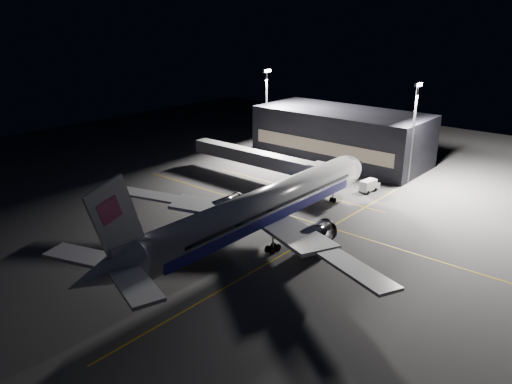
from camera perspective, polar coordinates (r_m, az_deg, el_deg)
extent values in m
plane|color=#4C4C4F|center=(79.10, 0.83, -5.20)|extent=(200.00, 200.00, 0.00)
cube|color=gold|center=(86.40, 5.06, -3.04)|extent=(0.25, 80.00, 0.01)
cube|color=gold|center=(75.80, 4.36, -6.42)|extent=(70.00, 0.25, 0.01)
cube|color=gold|center=(100.94, 4.40, 0.40)|extent=(0.25, 40.00, 0.01)
cylinder|color=silver|center=(77.01, 0.85, -1.62)|extent=(48.00, 5.60, 5.60)
ellipsoid|color=silver|center=(95.74, 10.03, 2.40)|extent=(8.96, 5.60, 5.60)
cube|color=black|center=(97.38, 10.76, 3.27)|extent=(2.20, 3.40, 0.90)
cone|color=silver|center=(59.72, -17.03, -8.92)|extent=(9.00, 5.49, 5.49)
cube|color=navy|center=(78.31, -1.19, -1.96)|extent=(42.24, 0.25, 1.50)
cube|color=navy|center=(75.01, 2.00, -2.98)|extent=(42.24, 0.25, 1.50)
cube|color=silver|center=(80.89, -4.66, -1.83)|extent=(11.36, 15.23, 1.53)
cube|color=silver|center=(71.33, 4.54, -4.89)|extent=(11.36, 15.23, 1.53)
cube|color=silver|center=(86.50, -12.92, -0.21)|extent=(8.57, 13.22, 1.31)
cube|color=silver|center=(61.26, 11.37, -8.73)|extent=(8.57, 13.22, 1.31)
cube|color=silver|center=(63.85, -19.28, -6.94)|extent=(6.20, 9.67, 0.45)
cube|color=silver|center=(55.96, -13.65, -10.28)|extent=(6.20, 9.67, 0.45)
cube|color=white|center=(58.33, -15.74, -3.06)|extent=(7.53, 0.40, 10.28)
cube|color=#EA4F8A|center=(57.42, -16.52, -2.00)|extent=(3.22, 0.55, 3.22)
cylinder|color=#B7B7BF|center=(84.42, -3.36, -1.69)|extent=(5.60, 3.40, 3.40)
cylinder|color=#B7B7BF|center=(74.09, 6.84, -4.98)|extent=(5.60, 3.40, 3.40)
cylinder|color=#9999A0|center=(94.16, 8.80, -0.43)|extent=(0.26, 0.26, 2.50)
cylinder|color=black|center=(94.44, 8.77, -0.88)|extent=(0.90, 0.70, 0.90)
cylinder|color=#9999A0|center=(79.12, -2.96, -4.22)|extent=(0.26, 0.26, 2.50)
cylinder|color=#9999A0|center=(74.01, 1.94, -5.98)|extent=(0.26, 0.26, 2.50)
cylinder|color=black|center=(79.41, -2.95, -4.69)|extent=(1.10, 1.60, 1.10)
cylinder|color=black|center=(74.32, 1.93, -6.47)|extent=(1.10, 1.60, 1.10)
cube|color=black|center=(120.73, 9.70, 6.38)|extent=(18.00, 40.00, 12.00)
cube|color=brown|center=(113.48, 7.30, 5.13)|extent=(0.15, 36.00, 3.00)
cube|color=#B2B2B7|center=(105.44, 0.04, 3.93)|extent=(3.00, 33.90, 2.80)
cube|color=#B2B2B7|center=(96.40, 7.26, 2.23)|extent=(3.60, 3.20, 3.40)
cylinder|color=#9999A0|center=(97.35, 7.18, 0.52)|extent=(0.70, 0.70, 3.10)
cylinder|color=black|center=(97.30, 7.59, -0.26)|extent=(0.70, 0.30, 0.70)
cylinder|color=black|center=(98.21, 6.71, -0.03)|extent=(0.70, 0.30, 0.70)
cylinder|color=#59595E|center=(125.13, 1.21, 9.00)|extent=(0.44, 0.44, 20.00)
cube|color=#59595E|center=(123.61, 1.24, 13.69)|extent=(2.40, 0.50, 0.80)
cube|color=white|center=(123.40, 1.37, 13.68)|extent=(2.20, 0.15, 0.60)
cylinder|color=#59595E|center=(105.89, 17.46, 6.10)|extent=(0.44, 0.44, 20.00)
cube|color=#59595E|center=(104.10, 18.05, 11.61)|extent=(2.40, 0.50, 0.80)
cube|color=white|center=(103.96, 18.23, 11.58)|extent=(2.20, 0.15, 0.60)
cube|color=white|center=(100.81, 12.70, 0.79)|extent=(3.84, 2.19, 2.02)
cube|color=white|center=(102.75, 13.37, 0.77)|extent=(1.64, 1.88, 1.10)
cube|color=black|center=(102.61, 13.39, 1.01)|extent=(1.25, 1.66, 0.46)
cylinder|color=black|center=(102.67, 12.61, 0.52)|extent=(0.75, 0.30, 0.73)
cylinder|color=black|center=(101.70, 13.51, 0.26)|extent=(0.75, 0.30, 0.73)
cylinder|color=black|center=(100.63, 11.80, 0.18)|extent=(0.75, 0.30, 0.73)
cylinder|color=black|center=(99.64, 12.70, -0.09)|extent=(0.75, 0.30, 0.73)
cube|color=black|center=(82.82, -6.59, -3.54)|extent=(2.65, 1.74, 1.18)
cube|color=black|center=(82.53, -6.61, -3.06)|extent=(1.13, 1.13, 0.64)
sphere|color=#FFF2CC|center=(81.93, -6.43, -3.80)|extent=(0.28, 0.28, 0.28)
sphere|color=#FFF2CC|center=(82.64, -5.92, -3.56)|extent=(0.28, 0.28, 0.28)
cylinder|color=black|center=(84.23, -6.58, -3.48)|extent=(0.65, 0.27, 0.64)
cylinder|color=black|center=(83.07, -5.67, -3.79)|extent=(0.65, 0.27, 0.64)
cylinder|color=black|center=(82.98, -7.50, -3.89)|extent=(0.65, 0.27, 0.64)
cylinder|color=black|center=(81.80, -6.58, -4.21)|extent=(0.65, 0.27, 0.64)
cone|color=#E93A09|center=(81.05, -7.02, -4.46)|extent=(0.45, 0.45, 0.67)
cone|color=#E93A09|center=(78.77, -4.07, -5.09)|extent=(0.45, 0.45, 0.68)
cone|color=#E93A09|center=(81.89, -5.20, -4.12)|extent=(0.45, 0.45, 0.68)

